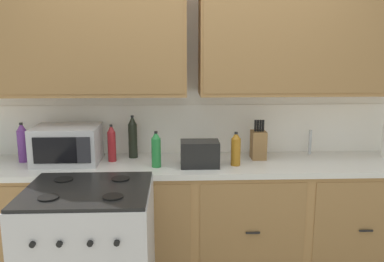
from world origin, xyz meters
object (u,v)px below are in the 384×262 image
microwave (67,145)px  stove_range (91,260)px  bottle_amber (236,149)px  bottle_dark (133,137)px  knife_block (258,144)px  bottle_violet (23,143)px  toaster (200,154)px  bottle_red (112,143)px  bottle_green (156,150)px

microwave → stove_range: bearing=-67.0°
bottle_amber → bottle_dark: bottle_dark is taller
bottle_dark → microwave: bearing=-165.2°
stove_range → knife_block: size_ratio=3.06×
microwave → bottle_violet: bottle_violet is taller
toaster → stove_range: bearing=-143.6°
bottle_amber → bottle_dark: size_ratio=0.75×
stove_range → bottle_dark: 1.02m
stove_range → bottle_dark: size_ratio=2.82×
bottle_dark → toaster: bearing=-27.8°
bottle_red → bottle_violet: bearing=178.8°
microwave → bottle_red: bottle_red is taller
microwave → knife_block: 1.47m
bottle_violet → bottle_red: size_ratio=1.06×
knife_block → bottle_green: knife_block is taller
microwave → bottle_red: (0.33, 0.02, -0.00)m
bottle_dark → knife_block: bearing=-4.3°
toaster → bottle_violet: size_ratio=0.92×
stove_range → bottle_green: (0.39, 0.52, 0.57)m
bottle_red → stove_range: bearing=-93.9°
bottle_amber → bottle_green: 0.58m
bottle_green → toaster: bearing=0.1°
bottle_amber → bottle_green: (-0.58, -0.02, 0.01)m
stove_range → bottle_red: 0.91m
microwave → knife_block: bearing=2.1°
bottle_amber → bottle_red: size_ratio=0.88×
knife_block → bottle_green: size_ratio=1.17×
stove_range → bottle_red: size_ratio=3.32×
bottle_violet → bottle_red: bearing=-1.2°
microwave → bottle_violet: 0.35m
bottle_amber → bottle_red: bearing=170.9°
bottle_amber → bottle_violet: bottle_violet is taller
stove_range → bottle_green: bearing=53.1°
microwave → bottle_amber: 1.27m
knife_block → bottle_violet: knife_block is taller
microwave → bottle_green: 0.69m
stove_range → bottle_violet: bottle_violet is taller
microwave → bottle_violet: size_ratio=1.58×
knife_block → bottle_dark: (-0.98, 0.07, 0.05)m
stove_range → toaster: size_ratio=3.39×
knife_block → bottle_dark: bottle_dark is taller
bottle_amber → stove_range: bearing=-151.0°
bottle_amber → bottle_red: 0.94m
stove_range → bottle_violet: (-0.63, 0.70, 0.59)m
stove_range → bottle_green: 0.87m
toaster → bottle_dark: size_ratio=0.83×
stove_range → bottle_dark: bearing=76.1°
toaster → bottle_green: size_ratio=1.05×
bottle_amber → bottle_green: size_ratio=0.95×
toaster → bottle_dark: 0.58m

